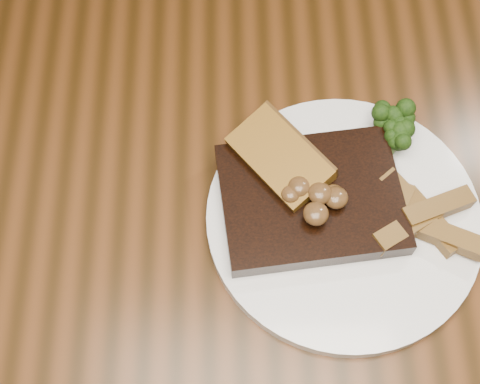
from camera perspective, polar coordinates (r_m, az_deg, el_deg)
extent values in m
plane|color=black|center=(1.43, 0.63, -13.07)|extent=(4.50, 4.50, 0.00)
cube|color=#4B270F|center=(0.73, 1.19, -0.88)|extent=(1.60, 0.90, 0.04)
cylinder|color=black|center=(1.51, -2.75, 12.10)|extent=(0.04, 0.04, 0.39)
cylinder|color=black|center=(1.57, -15.04, 12.30)|extent=(0.04, 0.04, 0.39)
cylinder|color=white|center=(0.70, 8.78, -2.33)|extent=(0.32, 0.32, 0.01)
cube|color=black|center=(0.68, 6.07, -0.67)|extent=(0.20, 0.16, 0.03)
cube|color=#BFB494|center=(0.67, 6.36, -5.74)|extent=(0.14, 0.03, 0.02)
cube|color=brown|center=(0.70, 3.34, 2.10)|extent=(0.11, 0.12, 0.02)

